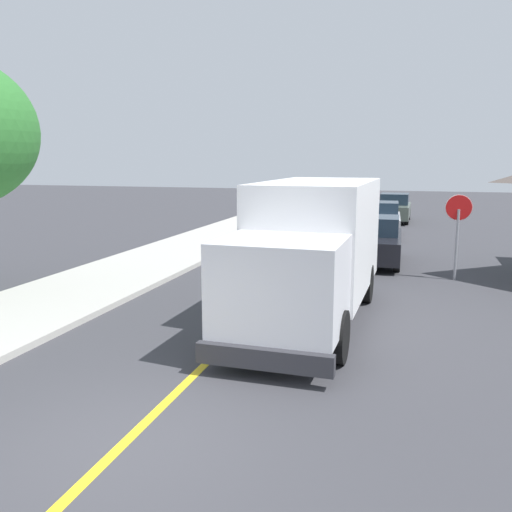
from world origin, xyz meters
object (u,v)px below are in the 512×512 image
object	(u,v)px
parked_car_mid	(381,220)
stop_sign	(458,221)
box_truck	(312,245)
parked_car_far	(394,208)
parked_car_near	(375,241)

from	to	relation	value
parked_car_mid	stop_sign	distance (m)	9.58
box_truck	parked_car_far	size ratio (longest dim) A/B	1.63
parked_car_near	stop_sign	size ratio (longest dim) A/B	1.68
box_truck	parked_car_near	distance (m)	7.72
parked_car_near	parked_car_far	world-z (taller)	same
box_truck	parked_car_far	distance (m)	21.23
parked_car_far	parked_car_near	bearing A→B (deg)	-90.62
parked_car_far	parked_car_mid	bearing A→B (deg)	-93.28
parked_car_far	stop_sign	size ratio (longest dim) A/B	1.67
parked_car_near	stop_sign	xyz separation A→B (m)	(2.60, -2.16, 1.06)
parked_car_near	stop_sign	distance (m)	3.54
box_truck	parked_car_near	world-z (taller)	box_truck
box_truck	parked_car_mid	distance (m)	14.58
box_truck	parked_car_near	xyz separation A→B (m)	(0.92, 7.60, -0.97)
parked_car_near	box_truck	bearing A→B (deg)	-96.91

